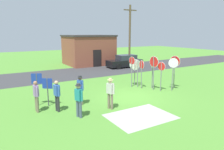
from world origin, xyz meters
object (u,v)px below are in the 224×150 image
at_px(stop_sign_rear_right, 135,67).
at_px(stop_sign_rear_left, 173,69).
at_px(stop_sign_center_cluster, 142,70).
at_px(person_with_sunhat, 57,94).
at_px(stop_sign_far_back, 161,72).
at_px(person_in_teal, 110,92).
at_px(parked_car_on_street, 125,62).
at_px(info_panel_leftmost, 37,83).
at_px(stop_sign_low_front, 138,69).
at_px(person_near_signs, 36,95).
at_px(stop_sign_nearest, 153,68).
at_px(info_panel_middle, 47,87).
at_px(stop_sign_tallest, 154,67).
at_px(stop_sign_leaning_left, 132,67).
at_px(stop_sign_leaning_right, 175,66).
at_px(utility_pole, 130,35).
at_px(person_in_dark_shirt, 79,98).
at_px(person_holding_notes, 80,88).

height_order(stop_sign_rear_right, stop_sign_rear_left, stop_sign_rear_left).
relative_size(stop_sign_center_cluster, person_with_sunhat, 1.27).
xyz_separation_m(stop_sign_far_back, person_in_teal, (-4.96, -1.25, -0.43)).
relative_size(stop_sign_rear_left, person_in_teal, 1.37).
bearing_deg(parked_car_on_street, stop_sign_rear_right, -119.48).
bearing_deg(info_panel_leftmost, stop_sign_low_front, 3.10).
distance_m(parked_car_on_street, person_in_teal, 14.33).
bearing_deg(person_near_signs, stop_sign_nearest, 3.64).
bearing_deg(person_with_sunhat, person_near_signs, 153.63).
xyz_separation_m(person_in_teal, info_panel_middle, (-2.83, 2.23, 0.14)).
height_order(stop_sign_center_cluster, stop_sign_tallest, stop_sign_tallest).
bearing_deg(stop_sign_rear_right, stop_sign_nearest, -67.08).
xyz_separation_m(stop_sign_far_back, stop_sign_tallest, (-0.29, 0.48, 0.31)).
bearing_deg(stop_sign_center_cluster, info_panel_leftmost, 179.30).
bearing_deg(person_in_teal, stop_sign_nearest, 23.56).
distance_m(stop_sign_center_cluster, stop_sign_leaning_left, 0.82).
relative_size(stop_sign_tallest, person_near_signs, 1.48).
xyz_separation_m(stop_sign_rear_left, stop_sign_tallest, (-1.12, 0.81, 0.11)).
height_order(stop_sign_rear_left, info_panel_leftmost, stop_sign_rear_left).
height_order(stop_sign_low_front, person_near_signs, stop_sign_low_front).
bearing_deg(stop_sign_tallest, person_near_signs, -179.27).
bearing_deg(info_panel_middle, stop_sign_leaning_right, -5.88).
xyz_separation_m(stop_sign_tallest, person_near_signs, (-8.24, -0.10, -0.77)).
height_order(utility_pole, stop_sign_nearest, utility_pole).
height_order(stop_sign_leaning_right, info_panel_leftmost, stop_sign_leaning_right).
bearing_deg(person_with_sunhat, stop_sign_rear_left, -1.55).
bearing_deg(person_with_sunhat, stop_sign_far_back, 0.77).
relative_size(stop_sign_leaning_left, person_in_dark_shirt, 1.36).
relative_size(person_near_signs, person_holding_notes, 0.97).
bearing_deg(person_in_teal, person_near_signs, 155.61).
xyz_separation_m(stop_sign_rear_right, person_with_sunhat, (-6.98, -2.42, -0.50)).
height_order(person_holding_notes, person_in_teal, same).
xyz_separation_m(stop_sign_center_cluster, person_with_sunhat, (-6.83, -1.40, -0.49)).
bearing_deg(person_near_signs, stop_sign_center_cluster, 6.79).
relative_size(stop_sign_tallest, info_panel_middle, 1.53).
bearing_deg(person_near_signs, stop_sign_leaning_left, 12.53).
bearing_deg(utility_pole, stop_sign_rear_left, -109.06).
distance_m(stop_sign_rear_right, stop_sign_rear_left, 3.01).
distance_m(stop_sign_low_front, person_in_teal, 5.24).
bearing_deg(person_with_sunhat, info_panel_middle, 101.21).
distance_m(stop_sign_rear_right, info_panel_middle, 7.32).
relative_size(stop_sign_rear_right, stop_sign_rear_left, 0.89).
xyz_separation_m(person_with_sunhat, info_panel_leftmost, (-0.70, 1.50, 0.36)).
xyz_separation_m(person_in_dark_shirt, info_panel_leftmost, (-1.38, 2.85, 0.32)).
bearing_deg(info_panel_middle, stop_sign_tallest, -3.85).
xyz_separation_m(stop_sign_rear_right, stop_sign_tallest, (0.30, -1.84, 0.28)).
xyz_separation_m(person_near_signs, info_panel_middle, (0.75, 0.61, 0.17)).
bearing_deg(stop_sign_rear_left, person_in_dark_shirt, -171.64).
relative_size(stop_sign_center_cluster, person_holding_notes, 1.23).
bearing_deg(stop_sign_far_back, stop_sign_rear_left, -21.85).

